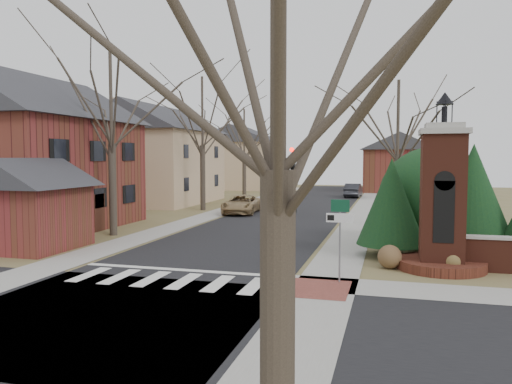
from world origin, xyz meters
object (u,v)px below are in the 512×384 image
(brick_gate_monument, at_px, (442,211))
(distant_car, at_px, (353,190))
(traffic_signal_pole, at_px, (293,208))
(sign_post, at_px, (340,224))
(pickup_truck, at_px, (242,204))

(brick_gate_monument, height_order, distant_car, brick_gate_monument)
(traffic_signal_pole, xyz_separation_m, brick_gate_monument, (4.70, 4.42, -0.42))
(sign_post, xyz_separation_m, brick_gate_monument, (3.41, 3.01, 0.22))
(traffic_signal_pole, height_order, pickup_truck, traffic_signal_pole)
(sign_post, distance_m, distant_car, 36.06)
(pickup_truck, bearing_deg, sign_post, -68.67)
(traffic_signal_pole, distance_m, distant_car, 37.45)
(brick_gate_monument, bearing_deg, pickup_truck, 128.61)
(sign_post, relative_size, pickup_truck, 0.56)
(brick_gate_monument, relative_size, pickup_truck, 1.32)
(traffic_signal_pole, xyz_separation_m, sign_post, (1.29, 1.41, -0.64))
(sign_post, height_order, distant_car, sign_post)
(traffic_signal_pole, distance_m, brick_gate_monument, 6.47)
(brick_gate_monument, bearing_deg, sign_post, -138.58)
(sign_post, distance_m, brick_gate_monument, 4.55)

